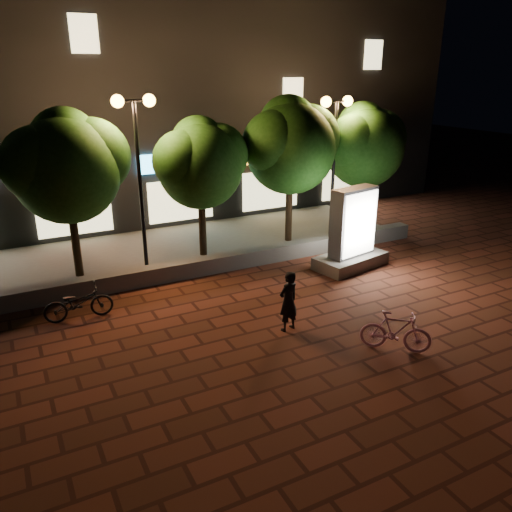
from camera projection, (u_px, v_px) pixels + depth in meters
ground at (267, 328)px, 12.27m from camera, size 80.00×80.00×0.00m
retaining_wall at (205, 266)px, 15.52m from camera, size 16.00×0.45×0.50m
sidewalk at (179, 248)px, 17.68m from camera, size 16.00×5.00×0.08m
building_block at (122, 92)px, 21.37m from camera, size 28.00×8.12×11.30m
tree_left at (67, 163)px, 14.15m from camera, size 3.60×3.00×4.89m
tree_mid at (201, 160)px, 15.95m from camera, size 3.24×2.70×4.50m
tree_right at (291, 142)px, 17.25m from camera, size 3.72×3.10×5.07m
tree_far_right at (365, 143)px, 18.69m from camera, size 3.48×2.90×4.76m
street_lamp_left at (137, 139)px, 14.56m from camera, size 1.26×0.36×5.18m
street_lamp_right at (335, 131)px, 17.62m from camera, size 1.26×0.36×4.98m
ad_kiosk at (352, 236)px, 15.78m from camera, size 2.54×1.62×2.55m
scooter_pink at (396, 331)px, 11.17m from camera, size 1.44×1.37×0.93m
rider at (288, 301)px, 11.96m from camera, size 0.62×0.48×1.51m
scooter_parked at (78, 303)px, 12.60m from camera, size 1.71×0.70×0.88m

